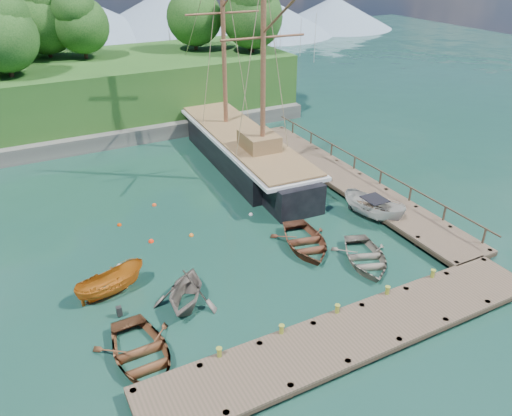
# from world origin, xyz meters

# --- Properties ---
(ground) EXTENTS (160.00, 160.00, 0.00)m
(ground) POSITION_xyz_m (0.00, 0.00, 0.00)
(ground) COLOR #123929
(ground) RESTS_ON ground
(dock_near) EXTENTS (20.00, 3.20, 1.10)m
(dock_near) POSITION_xyz_m (2.00, -6.50, 0.43)
(dock_near) COLOR #4D4131
(dock_near) RESTS_ON ground
(dock_east) EXTENTS (3.20, 24.00, 1.10)m
(dock_east) POSITION_xyz_m (11.50, 7.00, 0.43)
(dock_east) COLOR #4D4131
(dock_east) RESTS_ON ground
(bollard_0) EXTENTS (0.26, 0.26, 0.45)m
(bollard_0) POSITION_xyz_m (-4.00, -5.10, 0.00)
(bollard_0) COLOR olive
(bollard_0) RESTS_ON ground
(bollard_1) EXTENTS (0.26, 0.26, 0.45)m
(bollard_1) POSITION_xyz_m (-1.00, -5.10, 0.00)
(bollard_1) COLOR olive
(bollard_1) RESTS_ON ground
(bollard_2) EXTENTS (0.26, 0.26, 0.45)m
(bollard_2) POSITION_xyz_m (2.00, -5.10, 0.00)
(bollard_2) COLOR olive
(bollard_2) RESTS_ON ground
(bollard_3) EXTENTS (0.26, 0.26, 0.45)m
(bollard_3) POSITION_xyz_m (5.00, -5.10, 0.00)
(bollard_3) COLOR olive
(bollard_3) RESTS_ON ground
(bollard_4) EXTENTS (0.26, 0.26, 0.45)m
(bollard_4) POSITION_xyz_m (8.00, -5.10, 0.00)
(bollard_4) COLOR olive
(bollard_4) RESTS_ON ground
(rowboat_0) EXTENTS (3.60, 4.97, 1.01)m
(rowboat_0) POSITION_xyz_m (-6.84, -3.27, 0.00)
(rowboat_0) COLOR brown
(rowboat_0) RESTS_ON ground
(rowboat_1) EXTENTS (4.74, 4.89, 1.97)m
(rowboat_1) POSITION_xyz_m (-3.80, -0.58, 0.00)
(rowboat_1) COLOR #675D54
(rowboat_1) RESTS_ON ground
(rowboat_2) EXTENTS (4.43, 5.45, 1.00)m
(rowboat_2) POSITION_xyz_m (4.23, 1.11, 0.00)
(rowboat_2) COLOR #562F1E
(rowboat_2) RESTS_ON ground
(rowboat_3) EXTENTS (4.64, 5.38, 0.94)m
(rowboat_3) POSITION_xyz_m (6.35, -1.80, 0.00)
(rowboat_3) COLOR slate
(rowboat_3) RESTS_ON ground
(motorboat_orange) EXTENTS (3.97, 2.25, 1.45)m
(motorboat_orange) POSITION_xyz_m (-6.87, 2.02, 0.00)
(motorboat_orange) COLOR #BE6617
(motorboat_orange) RESTS_ON ground
(cabin_boat_white) EXTENTS (2.91, 4.78, 1.73)m
(cabin_boat_white) POSITION_xyz_m (10.00, 2.02, 0.00)
(cabin_boat_white) COLOR silver
(cabin_boat_white) RESTS_ON ground
(schooner) EXTENTS (5.75, 26.16, 18.92)m
(schooner) POSITION_xyz_m (6.51, 13.91, 1.05)
(schooner) COLOR black
(schooner) RESTS_ON ground
(mooring_buoy_0) EXTENTS (0.35, 0.35, 0.35)m
(mooring_buoy_0) POSITION_xyz_m (-5.96, 4.17, 0.00)
(mooring_buoy_0) COLOR silver
(mooring_buoy_0) RESTS_ON ground
(mooring_buoy_1) EXTENTS (0.33, 0.33, 0.33)m
(mooring_buoy_1) POSITION_xyz_m (-3.63, 5.90, 0.00)
(mooring_buoy_1) COLOR #F52508
(mooring_buoy_1) RESTS_ON ground
(mooring_buoy_2) EXTENTS (0.30, 0.30, 0.30)m
(mooring_buoy_2) POSITION_xyz_m (-1.24, 5.43, 0.00)
(mooring_buoy_2) COLOR orange
(mooring_buoy_2) RESTS_ON ground
(mooring_buoy_3) EXTENTS (0.28, 0.28, 0.28)m
(mooring_buoy_3) POSITION_xyz_m (3.19, 6.10, 0.00)
(mooring_buoy_3) COLOR white
(mooring_buoy_3) RESTS_ON ground
(mooring_buoy_4) EXTENTS (0.28, 0.28, 0.28)m
(mooring_buoy_4) POSITION_xyz_m (-4.83, 8.74, 0.00)
(mooring_buoy_4) COLOR #D03301
(mooring_buoy_4) RESTS_ON ground
(mooring_buoy_5) EXTENTS (0.30, 0.30, 0.30)m
(mooring_buoy_5) POSITION_xyz_m (-2.06, 10.33, 0.00)
(mooring_buoy_5) COLOR #DF4517
(mooring_buoy_5) RESTS_ON ground
(distant_ridge) EXTENTS (117.00, 40.00, 10.00)m
(distant_ridge) POSITION_xyz_m (4.30, 70.00, 4.35)
(distant_ridge) COLOR #728CA5
(distant_ridge) RESTS_ON ground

